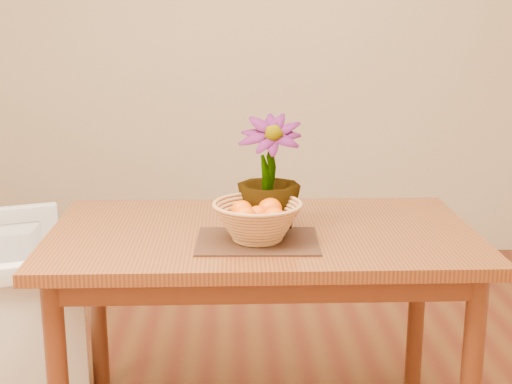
{
  "coord_description": "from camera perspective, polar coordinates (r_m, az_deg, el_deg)",
  "views": [
    {
      "loc": [
        -0.1,
        -1.95,
        1.44
      ],
      "look_at": [
        -0.02,
        0.25,
        0.89
      ],
      "focal_mm": 50.0,
      "sensor_mm": 36.0,
      "label": 1
    }
  ],
  "objects": [
    {
      "name": "orange_pile",
      "position": [
        2.2,
        0.12,
        -1.8
      ],
      "size": [
        0.17,
        0.17,
        0.08
      ],
      "rotation": [
        0.0,
        0.0,
        0.25
      ],
      "color": "#EC6103",
      "rests_on": "wicker_basket"
    },
    {
      "name": "placemat",
      "position": [
        2.23,
        0.12,
        -3.95
      ],
      "size": [
        0.39,
        0.3,
        0.01
      ],
      "primitive_type": "cube",
      "rotation": [
        0.0,
        0.0,
        -0.03
      ],
      "color": "#371F14",
      "rests_on": "table"
    },
    {
      "name": "table",
      "position": [
        2.38,
        0.5,
        -5.04
      ],
      "size": [
        1.4,
        0.8,
        0.75
      ],
      "color": "brown",
      "rests_on": "floor"
    },
    {
      "name": "wall_back",
      "position": [
        4.2,
        -0.66,
        12.82
      ],
      "size": [
        4.0,
        0.02,
        2.7
      ],
      "primitive_type": "cube",
      "color": "beige",
      "rests_on": "floor"
    },
    {
      "name": "potted_plant",
      "position": [
        2.32,
        1.03,
        1.51
      ],
      "size": [
        0.23,
        0.23,
        0.38
      ],
      "primitive_type": "imported",
      "rotation": [
        0.0,
        0.0,
        -0.1
      ],
      "color": "#154814",
      "rests_on": "table"
    },
    {
      "name": "wicker_basket",
      "position": [
        2.21,
        0.12,
        -2.49
      ],
      "size": [
        0.28,
        0.28,
        0.11
      ],
      "color": "tan",
      "rests_on": "placemat"
    }
  ]
}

